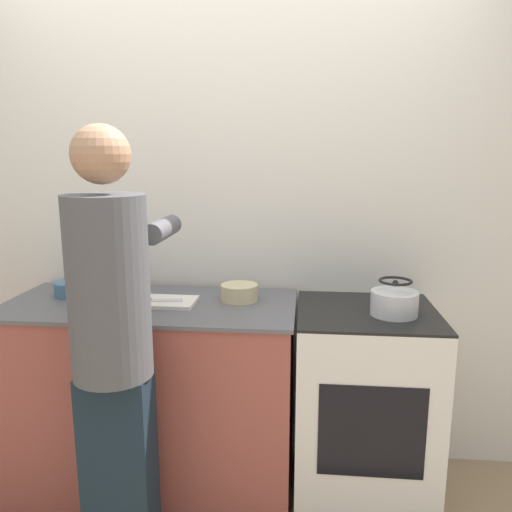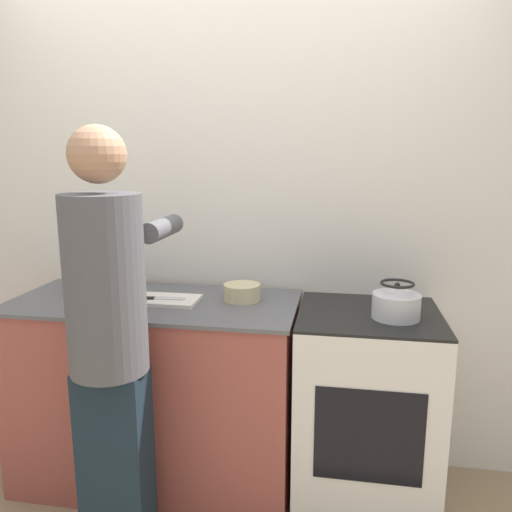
% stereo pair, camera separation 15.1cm
% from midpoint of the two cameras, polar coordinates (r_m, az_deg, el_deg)
% --- Properties ---
extents(wall_back, '(8.00, 0.05, 2.60)m').
position_cam_midpoint_polar(wall_back, '(2.58, -4.84, 4.68)').
color(wall_back, silver).
rests_on(wall_back, ground_plane).
extents(counter, '(1.36, 0.62, 0.93)m').
position_cam_midpoint_polar(counter, '(2.56, -13.36, -15.22)').
color(counter, '#9E4C42').
rests_on(counter, ground_plane).
extents(oven, '(0.62, 0.59, 0.93)m').
position_cam_midpoint_polar(oven, '(2.45, 10.36, -16.52)').
color(oven, silver).
rests_on(oven, ground_plane).
extents(person, '(0.33, 0.57, 1.71)m').
position_cam_midpoint_polar(person, '(1.96, -18.20, -8.91)').
color(person, '#15232F').
rests_on(person, ground_plane).
extents(cutting_board, '(0.33, 0.19, 0.02)m').
position_cam_midpoint_polar(cutting_board, '(2.37, -12.68, -5.15)').
color(cutting_board, silver).
rests_on(cutting_board, counter).
extents(knife, '(0.23, 0.06, 0.01)m').
position_cam_midpoint_polar(knife, '(2.35, -13.21, -4.97)').
color(knife, silver).
rests_on(knife, cutting_board).
extents(kettle, '(0.20, 0.20, 0.16)m').
position_cam_midpoint_polar(kettle, '(2.21, 13.67, -4.94)').
color(kettle, silver).
rests_on(kettle, oven).
extents(bowl_prep, '(0.17, 0.17, 0.08)m').
position_cam_midpoint_polar(bowl_prep, '(2.36, -3.77, -4.20)').
color(bowl_prep, '#C6B789').
rests_on(bowl_prep, counter).
extents(bowl_mixing, '(0.16, 0.16, 0.07)m').
position_cam_midpoint_polar(bowl_mixing, '(2.62, -21.94, -3.49)').
color(bowl_mixing, '#426684').
rests_on(bowl_mixing, counter).
extents(canister_jar, '(0.15, 0.15, 0.18)m').
position_cam_midpoint_polar(canister_jar, '(2.51, -18.73, -2.61)').
color(canister_jar, '#756047').
rests_on(canister_jar, counter).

